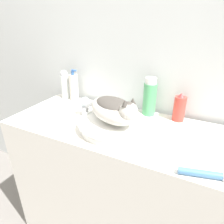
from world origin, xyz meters
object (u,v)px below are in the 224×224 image
at_px(cream_tube, 203,174).
at_px(faucet, 87,105).
at_px(soap_pump_bottle, 74,87).
at_px(mouthwash_bottle, 150,97).
at_px(spray_bottle_trigger, 179,108).
at_px(lotion_bottle_white, 65,84).
at_px(cat, 114,109).

bearing_deg(cream_tube, faucet, 160.26).
xyz_separation_m(soap_pump_bottle, cream_tube, (0.86, -0.42, -0.08)).
distance_m(faucet, soap_pump_bottle, 0.29).
relative_size(soap_pump_bottle, cream_tube, 1.27).
height_order(mouthwash_bottle, soap_pump_bottle, mouthwash_bottle).
relative_size(spray_bottle_trigger, soap_pump_bottle, 0.75).
bearing_deg(soap_pump_bottle, lotion_bottle_white, -180.00).
bearing_deg(mouthwash_bottle, soap_pump_bottle, 180.00).
bearing_deg(spray_bottle_trigger, cat, -137.45).
xyz_separation_m(mouthwash_bottle, soap_pump_bottle, (-0.53, 0.00, -0.02)).
distance_m(spray_bottle_trigger, cream_tube, 0.45).
bearing_deg(cat, faucet, -169.56).
bearing_deg(lotion_bottle_white, faucet, -32.21).
relative_size(faucet, spray_bottle_trigger, 1.00).
bearing_deg(soap_pump_bottle, faucet, -40.08).
bearing_deg(lotion_bottle_white, cat, -26.52).
distance_m(spray_bottle_trigger, lotion_bottle_white, 0.78).
relative_size(cat, mouthwash_bottle, 1.56).
relative_size(mouthwash_bottle, cream_tube, 1.32).
bearing_deg(cream_tube, soap_pump_bottle, 154.15).
bearing_deg(lotion_bottle_white, cream_tube, -24.02).
height_order(spray_bottle_trigger, cream_tube, spray_bottle_trigger).
relative_size(faucet, mouthwash_bottle, 0.72).
relative_size(cat, spray_bottle_trigger, 2.17).
bearing_deg(spray_bottle_trigger, lotion_bottle_white, -180.00).
xyz_separation_m(mouthwash_bottle, lotion_bottle_white, (-0.61, 0.00, -0.01)).
height_order(spray_bottle_trigger, soap_pump_bottle, soap_pump_bottle).
bearing_deg(lotion_bottle_white, soap_pump_bottle, 0.00).
distance_m(cat, mouthwash_bottle, 0.27).
distance_m(soap_pump_bottle, lotion_bottle_white, 0.08).
bearing_deg(cat, mouthwash_bottle, 95.05).
height_order(mouthwash_bottle, lotion_bottle_white, mouthwash_bottle).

